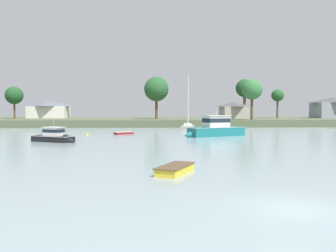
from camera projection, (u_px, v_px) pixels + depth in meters
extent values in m
plane|color=gray|center=(294.00, 208.00, 13.61)|extent=(425.25, 425.25, 0.00)
cube|color=#4C563D|center=(170.00, 121.00, 105.81)|extent=(191.36, 51.61, 1.82)
cube|color=gray|center=(188.00, 129.00, 71.62)|extent=(3.86, 8.19, 1.50)
cube|color=#CCB78E|center=(188.00, 126.00, 71.59)|extent=(3.49, 7.67, 0.04)
cube|color=silver|center=(188.00, 124.00, 71.18)|extent=(1.82, 2.00, 0.47)
cylinder|color=silver|center=(188.00, 100.00, 71.97)|extent=(0.16, 0.16, 10.83)
cylinder|color=silver|center=(187.00, 123.00, 70.62)|extent=(0.75, 3.12, 0.13)
cylinder|color=silver|center=(187.00, 123.00, 70.62)|extent=(0.70, 2.81, 0.14)
cylinder|color=#999999|center=(189.00, 101.00, 73.52)|extent=(0.64, 3.11, 10.78)
cube|color=black|center=(53.00, 140.00, 43.33)|extent=(5.98, 4.32, 1.21)
cone|color=black|center=(70.00, 141.00, 42.17)|extent=(2.22, 2.29, 1.75)
cube|color=silver|center=(53.00, 136.00, 43.30)|extent=(6.12, 4.44, 0.05)
cube|color=silver|center=(54.00, 132.00, 43.22)|extent=(2.78, 2.44, 1.10)
cube|color=#19232D|center=(54.00, 131.00, 43.21)|extent=(2.84, 2.49, 0.40)
cube|color=beige|center=(54.00, 127.00, 43.19)|extent=(3.15, 2.79, 0.06)
cylinder|color=silver|center=(54.00, 124.00, 43.17)|extent=(0.03, 0.03, 0.90)
cube|color=maroon|center=(124.00, 134.00, 57.43)|extent=(3.47, 2.93, 0.54)
cube|color=#C6B289|center=(124.00, 132.00, 57.42)|extent=(3.63, 3.09, 0.05)
cube|color=tan|center=(124.00, 132.00, 57.42)|extent=(0.71, 0.99, 0.03)
cube|color=#196B70|center=(216.00, 134.00, 53.23)|extent=(9.64, 6.33, 2.23)
cone|color=#196B70|center=(191.00, 135.00, 51.17)|extent=(3.41, 3.40, 2.57)
cube|color=silver|center=(216.00, 127.00, 53.18)|extent=(9.86, 6.51, 0.05)
cube|color=silver|center=(216.00, 121.00, 53.12)|extent=(4.42, 3.63, 1.83)
cube|color=#19232D|center=(216.00, 120.00, 53.11)|extent=(4.51, 3.70, 0.66)
cube|color=beige|center=(216.00, 116.00, 53.08)|extent=(4.99, 4.15, 0.06)
cylinder|color=silver|center=(216.00, 112.00, 53.05)|extent=(0.03, 0.03, 1.13)
cube|color=gold|center=(175.00, 171.00, 21.39)|extent=(2.80, 3.76, 0.69)
cube|color=brown|center=(175.00, 166.00, 21.38)|extent=(2.96, 3.94, 0.05)
cube|color=tan|center=(175.00, 166.00, 21.38)|extent=(1.13, 0.61, 0.03)
sphere|color=yellow|center=(87.00, 134.00, 56.22)|extent=(0.44, 0.44, 0.44)
torus|color=#333338|center=(87.00, 133.00, 56.21)|extent=(0.12, 0.12, 0.02)
cylinder|color=brown|center=(14.00, 109.00, 97.30)|extent=(0.53, 0.53, 5.64)
sphere|color=#1E4723|center=(14.00, 95.00, 97.13)|extent=(5.15, 5.15, 5.15)
cylinder|color=brown|center=(244.00, 105.00, 108.47)|extent=(0.89, 0.89, 8.39)
sphere|color=#1E4723|center=(245.00, 88.00, 108.22)|extent=(5.85, 5.85, 5.85)
cylinder|color=brown|center=(277.00, 108.00, 102.48)|extent=(0.57, 0.57, 6.22)
sphere|color=#235128|center=(278.00, 95.00, 102.30)|extent=(3.79, 3.79, 3.79)
cylinder|color=brown|center=(252.00, 107.00, 84.70)|extent=(0.65, 0.65, 6.55)
sphere|color=#336B38|center=(252.00, 89.00, 84.50)|extent=(5.23, 5.23, 5.23)
cylinder|color=brown|center=(156.00, 107.00, 92.08)|extent=(0.73, 0.73, 6.80)
sphere|color=#235128|center=(156.00, 89.00, 91.86)|extent=(6.78, 6.78, 6.78)
cube|color=gray|center=(332.00, 110.00, 104.48)|extent=(11.22, 8.12, 4.86)
pyramid|color=#47474C|center=(333.00, 100.00, 104.33)|extent=(12.12, 8.77, 1.76)
cube|color=silver|center=(49.00, 112.00, 105.56)|extent=(11.57, 8.29, 3.73)
pyramid|color=#565B66|center=(49.00, 104.00, 105.43)|extent=(12.50, 8.95, 1.71)
cube|color=#9E998E|center=(234.00, 112.00, 101.95)|extent=(7.49, 8.76, 3.55)
pyramid|color=#47474C|center=(234.00, 104.00, 101.84)|extent=(8.08, 9.46, 1.47)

